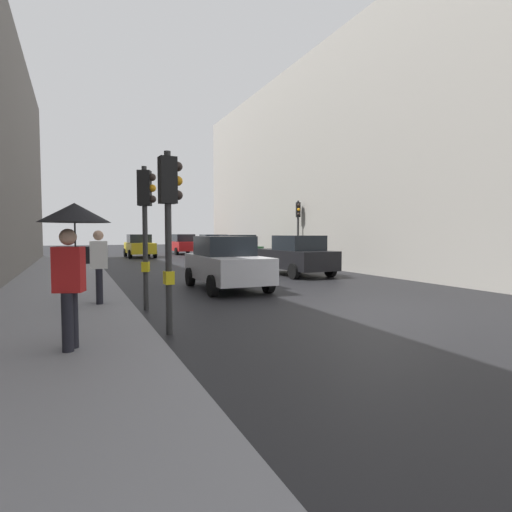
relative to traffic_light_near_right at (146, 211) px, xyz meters
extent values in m
plane|color=black|center=(5.08, -2.18, -2.39)|extent=(120.00, 120.00, 0.00)
cube|color=gray|center=(-2.01, 3.82, -2.31)|extent=(3.37, 40.00, 0.16)
cube|color=#B2ADA3|center=(16.48, 9.79, 3.54)|extent=(12.00, 34.13, 11.85)
cylinder|color=#2D2D2D|center=(-0.02, 0.01, -0.66)|extent=(0.12, 0.12, 3.46)
cube|color=black|center=(-0.02, 0.01, 0.55)|extent=(0.37, 0.34, 0.84)
cube|color=yellow|center=(-0.02, 0.01, -1.34)|extent=(0.23, 0.25, 0.24)
sphere|color=#2D231E|center=(0.15, -0.07, 0.81)|extent=(0.18, 0.18, 0.18)
sphere|color=orange|center=(0.15, -0.07, 0.55)|extent=(0.18, 0.18, 0.18)
sphere|color=#2D231E|center=(0.15, -0.07, 0.29)|extent=(0.18, 0.18, 0.18)
cylinder|color=#2D2D2D|center=(10.18, 10.44, -0.53)|extent=(0.12, 0.12, 3.71)
cube|color=black|center=(10.18, 10.44, 0.81)|extent=(0.33, 0.37, 0.84)
cube|color=yellow|center=(10.18, 10.44, -1.34)|extent=(0.25, 0.22, 0.24)
sphere|color=#2D231E|center=(10.11, 10.27, 1.07)|extent=(0.18, 0.18, 0.18)
sphere|color=orange|center=(10.11, 10.27, 0.81)|extent=(0.18, 0.18, 0.18)
sphere|color=#2D231E|center=(10.11, 10.27, 0.55)|extent=(0.18, 0.18, 0.18)
cylinder|color=#2D2D2D|center=(-0.02, -2.65, -0.72)|extent=(0.12, 0.12, 3.34)
cube|color=black|center=(-0.02, -2.65, 0.43)|extent=(0.32, 0.27, 0.84)
cube|color=yellow|center=(-0.02, -2.65, -1.34)|extent=(0.18, 0.21, 0.24)
sphere|color=#2D231E|center=(0.17, -2.63, 0.69)|extent=(0.18, 0.18, 0.18)
sphere|color=orange|center=(0.17, -2.63, 0.43)|extent=(0.18, 0.18, 0.18)
sphere|color=#2D231E|center=(0.17, -2.63, 0.17)|extent=(0.18, 0.18, 0.18)
cube|color=navy|center=(7.68, 18.67, -1.67)|extent=(2.02, 4.29, 0.80)
cube|color=black|center=(7.67, 18.42, -0.95)|extent=(1.70, 2.08, 0.64)
cylinder|color=black|center=(6.86, 20.06, -2.07)|extent=(0.25, 0.65, 0.64)
cylinder|color=black|center=(8.65, 19.97, -2.07)|extent=(0.25, 0.65, 0.64)
cylinder|color=black|center=(6.71, 17.37, -2.07)|extent=(0.25, 0.65, 0.64)
cylinder|color=black|center=(8.51, 17.27, -2.07)|extent=(0.25, 0.65, 0.64)
cube|color=black|center=(7.35, 5.70, -1.67)|extent=(1.94, 4.26, 0.80)
cube|color=black|center=(7.36, 5.45, -0.95)|extent=(1.67, 2.05, 0.64)
cylinder|color=black|center=(6.40, 7.02, -2.07)|extent=(0.24, 0.65, 0.64)
cylinder|color=black|center=(8.20, 7.08, -2.07)|extent=(0.24, 0.65, 0.64)
cylinder|color=black|center=(6.49, 4.32, -2.07)|extent=(0.24, 0.65, 0.64)
cylinder|color=black|center=(8.29, 4.38, -2.07)|extent=(0.24, 0.65, 0.64)
cube|color=#BCBCC1|center=(3.02, 2.67, -1.67)|extent=(1.85, 4.22, 0.80)
cube|color=black|center=(3.02, 2.92, -0.95)|extent=(1.63, 2.02, 0.64)
cylinder|color=black|center=(3.90, 1.31, -2.07)|extent=(0.23, 0.64, 0.64)
cylinder|color=black|center=(2.10, 1.33, -2.07)|extent=(0.23, 0.64, 0.64)
cylinder|color=black|center=(3.94, 4.01, -2.07)|extent=(0.23, 0.64, 0.64)
cylinder|color=black|center=(2.14, 4.03, -2.07)|extent=(0.23, 0.64, 0.64)
cube|color=#2D6038|center=(7.16, 12.53, -1.67)|extent=(1.94, 4.26, 0.80)
cube|color=black|center=(7.15, 12.29, -0.95)|extent=(1.67, 2.05, 0.64)
cylinder|color=black|center=(6.31, 13.91, -2.07)|extent=(0.24, 0.65, 0.64)
cylinder|color=black|center=(8.11, 13.85, -2.07)|extent=(0.24, 0.65, 0.64)
cylinder|color=black|center=(6.22, 11.22, -2.07)|extent=(0.24, 0.65, 0.64)
cylinder|color=black|center=(8.02, 11.16, -2.07)|extent=(0.24, 0.65, 0.64)
cube|color=yellow|center=(3.01, 22.35, -1.67)|extent=(1.86, 4.23, 0.80)
cube|color=black|center=(3.01, 22.60, -0.95)|extent=(1.63, 2.02, 0.64)
cylinder|color=black|center=(3.93, 21.01, -2.07)|extent=(0.23, 0.64, 0.64)
cylinder|color=black|center=(2.13, 20.98, -2.07)|extent=(0.23, 0.64, 0.64)
cylinder|color=black|center=(3.90, 23.71, -2.07)|extent=(0.23, 0.64, 0.64)
cylinder|color=black|center=(2.10, 23.68, -2.07)|extent=(0.23, 0.64, 0.64)
cube|color=red|center=(7.18, 25.71, -1.67)|extent=(1.98, 4.27, 0.80)
cube|color=black|center=(7.19, 25.46, -0.95)|extent=(1.69, 2.07, 0.64)
cylinder|color=black|center=(6.22, 27.02, -2.07)|extent=(0.25, 0.65, 0.64)
cylinder|color=black|center=(8.02, 27.10, -2.07)|extent=(0.25, 0.65, 0.64)
cylinder|color=black|center=(6.33, 24.32, -2.07)|extent=(0.25, 0.65, 0.64)
cylinder|color=black|center=(8.13, 24.40, -2.07)|extent=(0.25, 0.65, 0.64)
cylinder|color=black|center=(-1.64, -3.52, -1.80)|extent=(0.16, 0.16, 0.85)
cylinder|color=black|center=(-1.71, -3.71, -1.80)|extent=(0.16, 0.16, 0.85)
cube|color=red|center=(-1.67, -3.61, -1.05)|extent=(0.46, 0.38, 0.66)
sphere|color=tan|center=(-1.67, -3.61, -0.58)|extent=(0.24, 0.24, 0.24)
cylinder|color=black|center=(-1.58, -3.64, -0.80)|extent=(0.02, 0.02, 0.90)
cone|color=black|center=(-1.58, -3.64, -0.23)|extent=(1.00, 1.00, 0.28)
cylinder|color=black|center=(-1.05, 0.54, -1.80)|extent=(0.16, 0.16, 0.85)
cylinder|color=black|center=(-1.06, 0.34, -1.80)|extent=(0.16, 0.16, 0.85)
cube|color=silver|center=(-1.06, 0.44, -1.05)|extent=(0.41, 0.28, 0.66)
sphere|color=tan|center=(-1.06, 0.44, -0.58)|extent=(0.24, 0.24, 0.24)
cube|color=black|center=(-1.36, 0.46, -1.05)|extent=(0.22, 0.29, 0.40)
camera|label=1|loc=(-1.59, -10.12, -0.52)|focal=28.80mm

